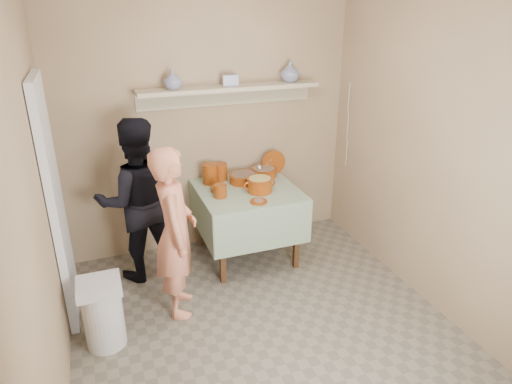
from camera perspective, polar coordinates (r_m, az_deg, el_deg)
name	(u,v)px	position (r m, az deg, el deg)	size (l,w,h in m)	color
ground	(271,339)	(3.82, 1.88, -17.84)	(3.50, 3.50, 0.00)	#706858
tile_panel	(56,204)	(3.93, -23.70, -1.42)	(0.06, 0.70, 2.00)	silver
plate_stack_a	(210,174)	(4.65, -5.76, 2.29)	(0.16, 0.16, 0.21)	#742D08
plate_stack_b	(220,172)	(4.73, -4.51, 2.53)	(0.15, 0.15, 0.18)	#742D08
bowl_stack	(220,191)	(4.32, -4.50, 0.13)	(0.13, 0.13, 0.13)	#742D08
empty_bowl	(219,189)	(4.48, -4.71, 0.41)	(0.16, 0.16, 0.05)	#742D08
propped_lid	(274,162)	(4.91, 2.23, 3.72)	(0.26, 0.26, 0.02)	#742D08
vase_right	(290,72)	(4.78, 4.27, 14.77)	(0.19, 0.19, 0.20)	navy
vase_left	(173,80)	(4.41, -10.38, 13.66)	(0.17, 0.17, 0.18)	navy
ceramic_box	(230,80)	(4.55, -3.27, 13.79)	(0.15, 0.11, 0.11)	navy
person_cook	(175,233)	(3.79, -10.05, -5.05)	(0.54, 0.35, 1.47)	#DC805F
person_helper	(137,201)	(4.35, -14.62, -1.04)	(0.76, 0.59, 1.56)	black
room_shell	(274,144)	(3.02, 2.27, 5.99)	(3.04, 3.54, 2.62)	tan
serving_table	(247,200)	(4.57, -1.13, -0.97)	(0.97, 0.97, 0.76)	#4C2D16
cazuela_meat_a	(243,177)	(4.66, -1.61, 1.85)	(0.30, 0.30, 0.10)	#772500
cazuela_meat_b	(264,172)	(4.81, 1.01, 2.57)	(0.28, 0.28, 0.10)	#772500
ladle	(260,167)	(4.78, 0.49, 3.11)	(0.08, 0.26, 0.19)	silver
cazuela_rice	(260,184)	(4.42, 0.48, 1.05)	(0.33, 0.25, 0.14)	#772500
front_plate	(259,201)	(4.21, 0.34, -1.18)	(0.16, 0.16, 0.03)	#742D08
wall_shelf	(229,90)	(4.59, -3.40, 12.60)	(1.80, 0.25, 0.21)	tan
trash_bin	(103,313)	(3.78, -18.58, -14.19)	(0.32, 0.32, 0.56)	silver
electrical_cord	(348,125)	(5.04, 11.38, 8.20)	(0.01, 0.05, 0.90)	silver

